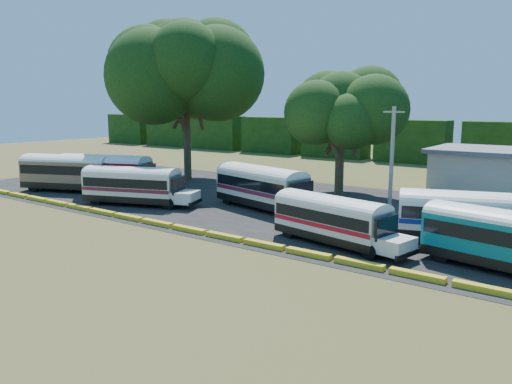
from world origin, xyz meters
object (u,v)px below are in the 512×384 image
Objects in this scene: bus_white_red at (333,217)px; bus_cream_west at (134,183)px; bus_red at (107,171)px; bus_teal at (509,237)px; bus_beige at (70,170)px; tree_west at (185,65)px.

bus_cream_west is at bearing -171.20° from bus_white_red.
bus_red reaches higher than bus_white_red.
bus_teal is at bearing -22.82° from bus_red.
bus_beige is at bearing -171.81° from bus_white_red.
bus_teal is at bearing -20.29° from bus_cream_west.
bus_beige is at bearing -171.09° from bus_teal.
bus_beige reaches higher than bus_white_red.
bus_red is 1.22× the size of bus_white_red.
tree_west is at bearing 67.49° from bus_red.
tree_west reaches higher than bus_beige.
bus_cream_west reaches higher than bus_teal.
tree_west is at bearing 162.81° from bus_white_red.
bus_white_red is at bearing -25.87° from bus_red.
bus_cream_west is (6.72, -2.44, -0.24)m from bus_red.
bus_cream_west is at bearing -26.52° from bus_beige.
bus_teal is 0.57× the size of tree_west.
tree_west is (3.91, 11.85, 10.20)m from bus_beige.
bus_white_red is at bearing -28.54° from tree_west.
bus_white_red is 0.94× the size of bus_teal.
bus_white_red is 9.33m from bus_teal.
bus_beige is 3.62m from bus_red.
bus_red reaches higher than bus_beige.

